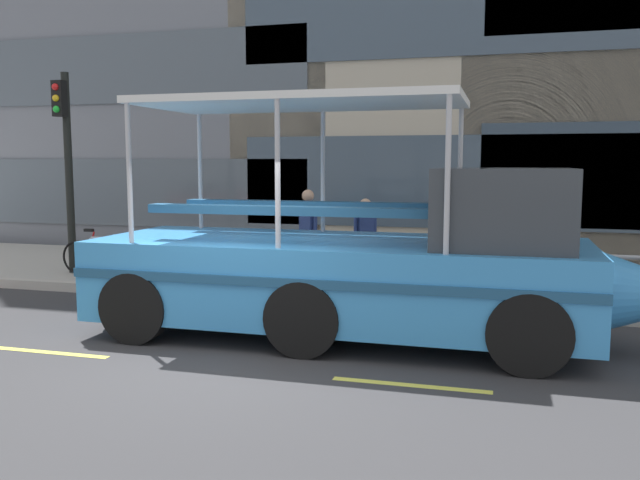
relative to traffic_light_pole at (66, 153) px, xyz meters
name	(u,v)px	position (x,y,z in m)	size (l,w,h in m)	color
ground_plane	(233,355)	(5.41, -4.07, -2.69)	(120.00, 120.00, 0.00)	#333335
sidewalk	(338,277)	(5.41, 1.53, -2.60)	(32.00, 4.80, 0.18)	#A8A59E
curb_edge	(303,300)	(5.41, -0.96, -2.60)	(32.00, 0.18, 0.18)	#B2ADA3
lane_centreline	(215,367)	(5.41, -4.62, -2.69)	(25.80, 0.12, 0.01)	#DBD64C
curb_guardrail	(392,263)	(6.92, -0.62, -1.93)	(12.02, 0.09, 0.87)	#9EA0A8
traffic_light_pole	(66,153)	(0.00, 0.00, 0.00)	(0.24, 0.46, 4.15)	black
leaned_bicycle	(99,257)	(0.77, -0.12, -2.14)	(1.74, 0.46, 0.96)	black
duck_tour_boat	(371,265)	(6.98, -2.76, -1.63)	(8.68, 2.55, 3.39)	#388CD1
pedestrian_near_bow	(559,237)	(9.73, 0.79, -1.54)	(0.26, 0.45, 1.62)	#1E2338
pedestrian_mid_left	(365,233)	(6.23, 0.42, -1.53)	(0.39, 0.32, 1.64)	#47423D
pedestrian_mid_right	(308,224)	(4.96, 0.88, -1.44)	(0.45, 0.34, 1.77)	#47423D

